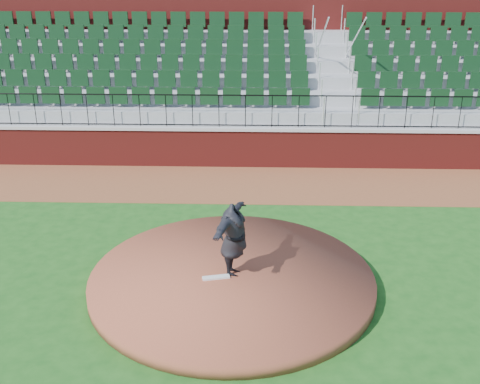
# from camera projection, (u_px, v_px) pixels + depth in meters

# --- Properties ---
(ground) EXTENTS (90.00, 90.00, 0.00)m
(ground) POSITION_uv_depth(u_px,v_px,m) (238.00, 276.00, 12.03)
(ground) COLOR #1A4F16
(ground) RESTS_ON ground
(warning_track) EXTENTS (34.00, 3.20, 0.01)m
(warning_track) POSITION_uv_depth(u_px,v_px,m) (244.00, 183.00, 17.04)
(warning_track) COLOR brown
(warning_track) RESTS_ON ground
(field_wall) EXTENTS (34.00, 0.35, 1.20)m
(field_wall) POSITION_uv_depth(u_px,v_px,m) (245.00, 148.00, 18.30)
(field_wall) COLOR maroon
(field_wall) RESTS_ON ground
(wall_cap) EXTENTS (34.00, 0.45, 0.10)m
(wall_cap) POSITION_uv_depth(u_px,v_px,m) (245.00, 128.00, 18.05)
(wall_cap) COLOR #B7B7B7
(wall_cap) RESTS_ON field_wall
(wall_railing) EXTENTS (34.00, 0.05, 1.00)m
(wall_railing) POSITION_uv_depth(u_px,v_px,m) (245.00, 111.00, 17.85)
(wall_railing) COLOR black
(wall_railing) RESTS_ON wall_cap
(seating_stands) EXTENTS (34.00, 5.10, 4.60)m
(seating_stands) POSITION_uv_depth(u_px,v_px,m) (247.00, 79.00, 20.19)
(seating_stands) COLOR gray
(seating_stands) RESTS_ON ground
(concourse_wall) EXTENTS (34.00, 0.50, 5.50)m
(concourse_wall) POSITION_uv_depth(u_px,v_px,m) (249.00, 54.00, 22.61)
(concourse_wall) COLOR maroon
(concourse_wall) RESTS_ON ground
(pitchers_mound) EXTENTS (5.76, 5.76, 0.25)m
(pitchers_mound) POSITION_uv_depth(u_px,v_px,m) (232.00, 280.00, 11.65)
(pitchers_mound) COLOR brown
(pitchers_mound) RESTS_ON ground
(pitching_rubber) EXTENTS (0.57, 0.26, 0.04)m
(pitching_rubber) POSITION_uv_depth(u_px,v_px,m) (216.00, 277.00, 11.46)
(pitching_rubber) COLOR silver
(pitching_rubber) RESTS_ON pitchers_mound
(pitcher) EXTENTS (0.94, 1.97, 1.55)m
(pitcher) POSITION_uv_depth(u_px,v_px,m) (233.00, 239.00, 11.35)
(pitcher) COLOR black
(pitcher) RESTS_ON pitchers_mound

